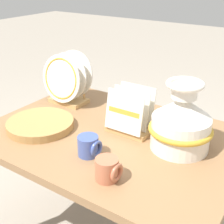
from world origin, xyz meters
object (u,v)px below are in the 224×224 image
at_px(wicker_charger_stack, 40,124).
at_px(mug_terracotta_glaze, 108,169).
at_px(ceramic_vase, 181,122).
at_px(dish_rack_square_plates, 130,117).
at_px(dish_rack_round_plates, 67,82).
at_px(mug_cobalt_glaze, 89,146).

xyz_separation_m(wicker_charger_stack, mug_terracotta_glaze, (0.48, -0.15, 0.02)).
bearing_deg(mug_terracotta_glaze, ceramic_vase, 70.02).
bearing_deg(dish_rack_square_plates, dish_rack_round_plates, 168.97).
bearing_deg(wicker_charger_stack, ceramic_vase, 17.78).
distance_m(dish_rack_square_plates, mug_terracotta_glaze, 0.37).
xyz_separation_m(dish_rack_square_plates, mug_terracotta_glaze, (0.12, -0.35, -0.03)).
distance_m(dish_rack_round_plates, dish_rack_square_plates, 0.46).
xyz_separation_m(dish_rack_square_plates, mug_cobalt_glaze, (-0.03, -0.26, -0.03)).
bearing_deg(mug_cobalt_glaze, ceramic_vase, 42.77).
height_order(ceramic_vase, wicker_charger_stack, ceramic_vase).
xyz_separation_m(ceramic_vase, mug_terracotta_glaze, (-0.12, -0.34, -0.08)).
relative_size(ceramic_vase, dish_rack_round_plates, 1.05).
bearing_deg(dish_rack_square_plates, mug_terracotta_glaze, -71.12).
height_order(mug_cobalt_glaze, mug_terracotta_glaze, same).
bearing_deg(wicker_charger_stack, mug_terracotta_glaze, -16.81).
bearing_deg(dish_rack_round_plates, dish_rack_square_plates, -11.03).
relative_size(dish_rack_square_plates, mug_terracotta_glaze, 2.25).
bearing_deg(ceramic_vase, dish_rack_round_plates, 171.95).
xyz_separation_m(ceramic_vase, mug_cobalt_glaze, (-0.27, -0.25, -0.08)).
xyz_separation_m(ceramic_vase, wicker_charger_stack, (-0.61, -0.20, -0.10)).
relative_size(dish_rack_square_plates, mug_cobalt_glaze, 2.25).
distance_m(ceramic_vase, mug_cobalt_glaze, 0.38).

